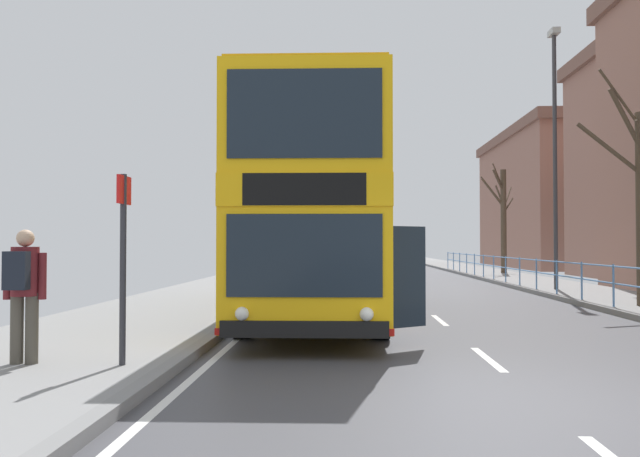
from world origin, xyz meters
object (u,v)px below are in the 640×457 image
Objects in this scene: bus_stop_sign_near at (123,246)px; bare_tree_far_01 at (503,217)px; street_lamp_far_side at (555,140)px; double_decker_bus_main at (318,215)px; background_building_02 at (578,199)px; pedestrian_with_backpack at (24,285)px.

bare_tree_far_01 is (11.27, 26.99, 1.50)m from bus_stop_sign_near.
double_decker_bus_main is at bearing -135.60° from street_lamp_far_side.
street_lamp_far_side reaches higher than double_decker_bus_main.
street_lamp_far_side is at bearing 44.40° from double_decker_bus_main.
bare_tree_far_01 is at bearing 67.34° from bus_stop_sign_near.
street_lamp_far_side reaches higher than bus_stop_sign_near.
background_building_02 is at bearing 68.99° from street_lamp_far_side.
bus_stop_sign_near is at bearing -125.02° from street_lamp_far_side.
bare_tree_far_01 is at bearing 84.13° from street_lamp_far_side.
bare_tree_far_01 is (12.54, 27.00, 2.00)m from pedestrian_with_backpack.
double_decker_bus_main is at bearing -117.78° from background_building_02.
pedestrian_with_backpack is at bearing -179.33° from bus_stop_sign_near.
bus_stop_sign_near is 0.13× the size of background_building_02.
double_decker_bus_main is 7.00m from bus_stop_sign_near.
bus_stop_sign_near is 0.41× the size of bare_tree_far_01.
street_lamp_far_side is 28.18m from background_building_02.
pedestrian_with_backpack is 1.37m from bus_stop_sign_near.
double_decker_bus_main is 1.91× the size of bare_tree_far_01.
pedestrian_with_backpack is 0.71× the size of bus_stop_sign_near.
background_building_02 is at bearing 62.24° from pedestrian_with_backpack.
street_lamp_far_side is at bearing -111.01° from background_building_02.
street_lamp_far_side is at bearing 54.98° from bus_stop_sign_near.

